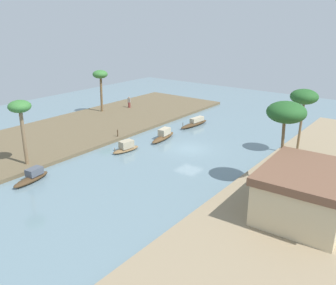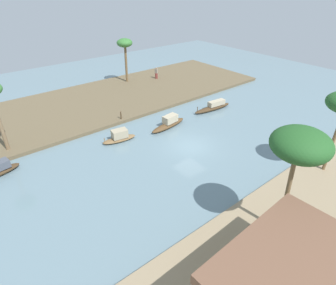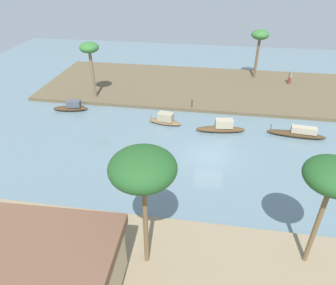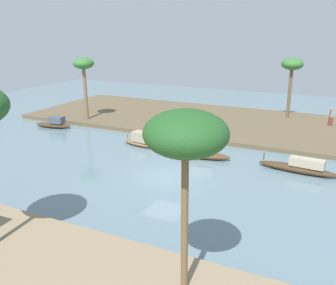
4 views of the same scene
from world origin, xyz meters
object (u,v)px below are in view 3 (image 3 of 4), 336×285
(sampan_near_left_bank, at_px, (222,127))
(mooring_post, at_px, (192,103))
(sampan_upstream_small, at_px, (165,120))
(palm_tree_left_near, at_px, (260,37))
(riverside_building, at_px, (35,281))
(sampan_with_tall_canopy, at_px, (71,107))
(palm_tree_right_tall, at_px, (334,177))
(sampan_midstream, at_px, (298,133))
(palm_tree_right_short, at_px, (143,169))
(person_on_near_bank, at_px, (290,78))
(palm_tree_left_far, at_px, (90,51))

(sampan_near_left_bank, bearing_deg, mooring_post, -60.53)
(sampan_upstream_small, distance_m, palm_tree_left_near, 17.78)
(mooring_post, bearing_deg, sampan_near_left_bank, 126.61)
(riverside_building, bearing_deg, sampan_with_tall_canopy, -71.50)
(mooring_post, relative_size, riverside_building, 0.11)
(palm_tree_right_tall, bearing_deg, riverside_building, 19.56)
(mooring_post, bearing_deg, sampan_midstream, 157.80)
(palm_tree_right_short, height_order, riverside_building, palm_tree_right_short)
(sampan_near_left_bank, bearing_deg, sampan_with_tall_canopy, -14.74)
(sampan_near_left_bank, relative_size, mooring_post, 5.66)
(palm_tree_right_tall, relative_size, riverside_building, 0.87)
(sampan_upstream_small, height_order, mooring_post, mooring_post)
(sampan_with_tall_canopy, bearing_deg, sampan_near_left_bank, 163.18)
(riverside_building, bearing_deg, sampan_midstream, -130.83)
(sampan_near_left_bank, bearing_deg, sampan_upstream_small, -15.05)
(person_on_near_bank, xyz_separation_m, riverside_building, (16.49, 32.00, 1.10))
(sampan_with_tall_canopy, relative_size, sampan_near_left_bank, 0.81)
(palm_tree_left_near, bearing_deg, palm_tree_left_far, 27.07)
(sampan_near_left_bank, relative_size, palm_tree_right_tall, 0.72)
(riverside_building, bearing_deg, sampan_upstream_small, -99.72)
(person_on_near_bank, relative_size, palm_tree_left_near, 0.28)
(sampan_upstream_small, bearing_deg, sampan_near_left_bank, -178.65)
(sampan_midstream, height_order, palm_tree_left_far, palm_tree_left_far)
(sampan_with_tall_canopy, distance_m, mooring_post, 13.01)
(sampan_near_left_bank, xyz_separation_m, sampan_upstream_small, (5.56, -0.77, -0.01))
(sampan_midstream, bearing_deg, mooring_post, -16.63)
(palm_tree_right_short, bearing_deg, sampan_with_tall_canopy, -55.23)
(mooring_post, height_order, palm_tree_right_short, palm_tree_right_short)
(palm_tree_left_far, distance_m, riverside_building, 25.14)
(palm_tree_right_tall, bearing_deg, sampan_with_tall_canopy, -38.27)
(sampan_with_tall_canopy, height_order, sampan_upstream_small, sampan_upstream_small)
(sampan_midstream, distance_m, person_on_near_bank, 13.13)
(sampan_upstream_small, bearing_deg, palm_tree_left_near, -115.28)
(sampan_with_tall_canopy, height_order, mooring_post, mooring_post)
(person_on_near_bank, xyz_separation_m, mooring_post, (11.52, 8.87, -0.30))
(sampan_upstream_small, bearing_deg, sampan_with_tall_canopy, 1.83)
(sampan_midstream, relative_size, sampan_near_left_bank, 1.13)
(person_on_near_bank, relative_size, palm_tree_right_tall, 0.26)
(palm_tree_left_near, distance_m, palm_tree_right_tall, 29.01)
(palm_tree_left_near, bearing_deg, palm_tree_right_short, 75.31)
(sampan_near_left_bank, relative_size, riverside_building, 0.63)
(palm_tree_right_short, relative_size, riverside_building, 0.93)
(sampan_midstream, relative_size, palm_tree_left_far, 0.86)
(palm_tree_left_far, bearing_deg, sampan_upstream_small, 153.11)
(palm_tree_right_tall, bearing_deg, palm_tree_right_short, 8.17)
(mooring_post, distance_m, palm_tree_right_short, 20.58)
(sampan_upstream_small, distance_m, person_on_near_bank, 18.63)
(sampan_midstream, xyz_separation_m, palm_tree_left_near, (2.94, -14.63, 5.21))
(sampan_midstream, relative_size, palm_tree_left_near, 0.87)
(sampan_near_left_bank, bearing_deg, sampan_midstream, 174.15)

